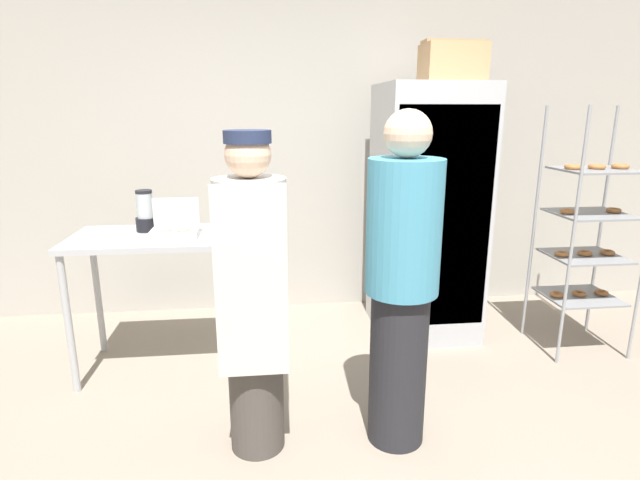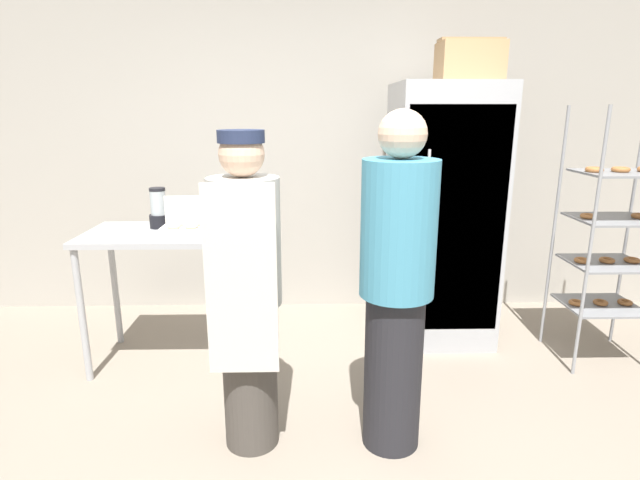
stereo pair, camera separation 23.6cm
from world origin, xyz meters
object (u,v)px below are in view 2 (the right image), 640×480
Objects in this scene: person_baker at (247,292)px; baking_rack at (610,239)px; cardboard_storage_box at (469,61)px; blender_pitcher at (159,210)px; person_customer at (396,286)px; donut_box at (185,227)px; refrigerator at (441,215)px.

baking_rack is at bearing 21.14° from person_baker.
baking_rack is 1.52m from cardboard_storage_box.
cardboard_storage_box is at bearing 7.71° from blender_pitcher.
person_baker is (0.71, -1.03, -0.20)m from blender_pitcher.
baking_rack is at bearing -2.69° from blender_pitcher.
baking_rack is 1.01× the size of person_customer.
blender_pitcher is 0.16× the size of person_customer.
person_customer reaches higher than donut_box.
refrigerator reaches higher than person_baker.
cardboard_storage_box is at bearing 2.26° from refrigerator.
cardboard_storage_box is (2.11, 0.29, 0.97)m from blender_pitcher.
cardboard_storage_box is 2.25m from person_baker.
cardboard_storage_box is (-0.89, 0.43, 1.15)m from baking_rack.
person_baker is at bearing -158.86° from baking_rack.
baking_rack is at bearing 1.04° from donut_box.
person_baker is (0.49, -0.84, -0.13)m from donut_box.
blender_pitcher is 1.27m from person_baker.
blender_pitcher is at bearing 143.87° from person_customer.
blender_pitcher is 0.17× the size of person_baker.
donut_box is 0.67× the size of cardboard_storage_box.
cardboard_storage_box is (1.90, 0.48, 1.05)m from donut_box.
donut_box is at bearing 120.49° from person_baker.
baking_rack reaches higher than person_baker.
person_customer is at bearing -112.64° from refrigerator.
refrigerator is 6.93× the size of blender_pitcher.
donut_box is 0.98m from person_baker.
person_baker is at bearing -136.86° from cardboard_storage_box.
baking_rack reaches higher than blender_pitcher.
cardboard_storage_box is at bearing 43.14° from person_baker.
person_baker is at bearing -55.54° from blender_pitcher.
person_customer is at bearing -150.25° from baking_rack.
person_customer is (1.43, -1.04, -0.17)m from blender_pitcher.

